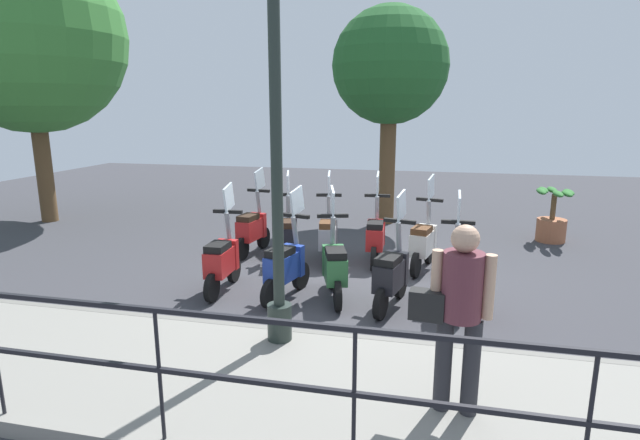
# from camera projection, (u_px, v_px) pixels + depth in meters

# --- Properties ---
(ground_plane) EXTENTS (28.00, 28.00, 0.00)m
(ground_plane) POSITION_uv_depth(u_px,v_px,m) (349.00, 281.00, 7.68)
(ground_plane) COLOR #38383D
(promenade_walkway) EXTENTS (2.20, 20.00, 0.15)m
(promenade_walkway) POSITION_uv_depth(u_px,v_px,m) (293.00, 386.00, 4.66)
(promenade_walkway) COLOR gray
(promenade_walkway) RESTS_ON ground_plane
(fence_railing) EXTENTS (0.04, 16.03, 1.07)m
(fence_railing) POSITION_uv_depth(u_px,v_px,m) (252.00, 359.00, 3.48)
(fence_railing) COLOR black
(fence_railing) RESTS_ON promenade_walkway
(lamp_post_near) EXTENTS (0.26, 0.90, 4.67)m
(lamp_post_near) POSITION_uv_depth(u_px,v_px,m) (276.00, 147.00, 4.98)
(lamp_post_near) COLOR #232D28
(lamp_post_near) RESTS_ON promenade_walkway
(pedestrian_with_bag) EXTENTS (0.35, 0.65, 1.59)m
(pedestrian_with_bag) POSITION_uv_depth(u_px,v_px,m) (458.00, 306.00, 3.96)
(pedestrian_with_bag) COLOR #28282D
(pedestrian_with_bag) RESTS_ON promenade_walkway
(tree_large) EXTENTS (4.15, 4.15, 6.19)m
(tree_large) POSITION_uv_depth(u_px,v_px,m) (28.00, 38.00, 10.86)
(tree_large) COLOR brown
(tree_large) RESTS_ON ground_plane
(tree_distant) EXTENTS (2.53, 2.53, 4.77)m
(tree_distant) POSITION_uv_depth(u_px,v_px,m) (390.00, 68.00, 10.83)
(tree_distant) COLOR brown
(tree_distant) RESTS_ON ground_plane
(potted_palm) EXTENTS (1.06, 0.66, 1.05)m
(potted_palm) POSITION_uv_depth(u_px,v_px,m) (552.00, 219.00, 9.89)
(potted_palm) COLOR #9E5B3D
(potted_palm) RESTS_ON ground_plane
(scooter_near_0) EXTENTS (1.23, 0.44, 1.54)m
(scooter_near_0) POSITION_uv_depth(u_px,v_px,m) (455.00, 275.00, 6.48)
(scooter_near_0) COLOR black
(scooter_near_0) RESTS_ON ground_plane
(scooter_near_1) EXTENTS (1.21, 0.51, 1.54)m
(scooter_near_1) POSITION_uv_depth(u_px,v_px,m) (392.00, 273.00, 6.57)
(scooter_near_1) COLOR black
(scooter_near_1) RESTS_ON ground_plane
(scooter_near_2) EXTENTS (1.20, 0.54, 1.54)m
(scooter_near_2) POSITION_uv_depth(u_px,v_px,m) (334.00, 266.00, 6.87)
(scooter_near_2) COLOR black
(scooter_near_2) RESTS_ON ground_plane
(scooter_near_3) EXTENTS (1.21, 0.52, 1.54)m
(scooter_near_3) POSITION_uv_depth(u_px,v_px,m) (286.00, 265.00, 6.90)
(scooter_near_3) COLOR black
(scooter_near_3) RESTS_ON ground_plane
(scooter_near_4) EXTENTS (1.23, 0.44, 1.54)m
(scooter_near_4) POSITION_uv_depth(u_px,v_px,m) (222.00, 259.00, 7.16)
(scooter_near_4) COLOR black
(scooter_near_4) RESTS_ON ground_plane
(scooter_far_0) EXTENTS (1.21, 0.51, 1.54)m
(scooter_far_0) POSITION_uv_depth(u_px,v_px,m) (423.00, 242.00, 8.11)
(scooter_far_0) COLOR black
(scooter_far_0) RESTS_ON ground_plane
(scooter_far_1) EXTENTS (1.23, 0.44, 1.54)m
(scooter_far_1) POSITION_uv_depth(u_px,v_px,m) (375.00, 236.00, 8.47)
(scooter_far_1) COLOR black
(scooter_far_1) RESTS_ON ground_plane
(scooter_far_2) EXTENTS (1.23, 0.46, 1.54)m
(scooter_far_2) POSITION_uv_depth(u_px,v_px,m) (328.00, 235.00, 8.52)
(scooter_far_2) COLOR black
(scooter_far_2) RESTS_ON ground_plane
(scooter_far_3) EXTENTS (1.21, 0.51, 1.54)m
(scooter_far_3) POSITION_uv_depth(u_px,v_px,m) (288.00, 234.00, 8.57)
(scooter_far_3) COLOR black
(scooter_far_3) RESTS_ON ground_plane
(scooter_far_4) EXTENTS (1.23, 0.45, 1.54)m
(scooter_far_4) POSITION_uv_depth(u_px,v_px,m) (252.00, 228.00, 9.01)
(scooter_far_4) COLOR black
(scooter_far_4) RESTS_ON ground_plane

